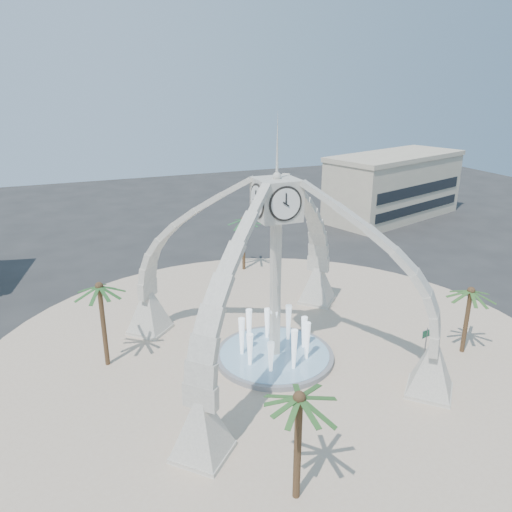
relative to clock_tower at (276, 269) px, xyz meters
name	(u,v)px	position (x,y,z in m)	size (l,w,h in m)	color
ground	(274,358)	(0.00, 0.00, -6.49)	(140.00, 140.00, 0.00)	#282828
plaza	(274,358)	(0.00, 0.00, -6.46)	(40.00, 40.00, 0.06)	#C7AF94
clock_tower	(276,269)	(0.00, 0.00, 0.00)	(17.94, 17.94, 16.30)	beige
fountain	(274,355)	(0.00, 0.00, -6.20)	(8.00, 8.00, 3.62)	gray
building_ne	(394,186)	(30.00, 28.00, -2.18)	(21.87, 14.17, 8.60)	beige
palm_east	(471,292)	(12.45, -4.06, -1.92)	(3.43, 3.43, 5.25)	brown
palm_west	(99,288)	(-10.59, 3.39, -0.92)	(3.29, 3.29, 6.29)	brown
palm_north	(243,220)	(3.98, 16.52, -1.39)	(4.21, 4.21, 5.79)	brown
palm_south	(299,399)	(-3.91, -11.27, -1.24)	(4.03, 4.03, 6.00)	brown
street_sign	(426,338)	(9.18, -4.06, -4.69)	(0.91, 0.20, 2.51)	slate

